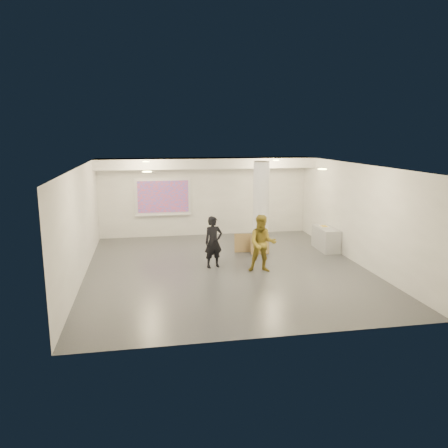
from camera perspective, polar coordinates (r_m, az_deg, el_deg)
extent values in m
cube|color=#37393E|center=(12.83, 0.32, -5.83)|extent=(8.00, 9.00, 0.01)
cube|color=silver|center=(12.27, 0.34, 7.66)|extent=(8.00, 9.00, 0.01)
cube|color=silver|center=(16.84, -2.51, 3.59)|extent=(8.00, 0.01, 3.00)
cube|color=silver|center=(8.20, 6.18, -5.07)|extent=(8.00, 0.01, 3.00)
cube|color=silver|center=(12.37, -18.19, 0.10)|extent=(0.01, 9.00, 3.00)
cube|color=silver|center=(13.76, 16.93, 1.29)|extent=(0.01, 9.00, 3.00)
cube|color=silver|center=(16.17, -2.28, 7.96)|extent=(8.00, 1.10, 0.36)
cylinder|color=#FFFA83|center=(14.55, -10.16, 8.02)|extent=(0.22, 0.22, 0.02)
cylinder|color=#FFFA83|center=(15.22, 6.81, 8.27)|extent=(0.22, 0.22, 0.02)
cylinder|color=#FFFA83|center=(10.56, -10.01, 6.74)|extent=(0.22, 0.22, 0.02)
cylinder|color=#FFFA83|center=(11.47, 12.72, 7.00)|extent=(0.22, 0.22, 0.02)
cylinder|color=white|center=(14.52, 4.84, 2.27)|extent=(0.52, 0.52, 3.00)
cube|color=white|center=(16.66, -7.96, 3.58)|extent=(2.10, 0.06, 1.40)
cube|color=blue|center=(16.61, -7.95, 3.56)|extent=(1.90, 0.01, 1.20)
cube|color=white|center=(16.71, -7.89, 1.17)|extent=(2.10, 0.08, 0.04)
cube|color=#9B9EA1|center=(15.20, 13.16, -1.87)|extent=(0.57, 1.32, 0.76)
cube|color=white|center=(15.24, 12.96, -0.32)|extent=(0.31, 0.38, 0.02)
cube|color=gold|center=(15.24, 12.94, -0.31)|extent=(0.20, 0.26, 0.03)
cube|color=olive|center=(14.30, 4.71, -2.66)|extent=(0.61, 0.15, 0.66)
cube|color=olive|center=(14.52, 2.48, -2.48)|extent=(0.58, 0.21, 0.62)
imported|color=black|center=(12.77, -1.39, -2.38)|extent=(0.63, 0.49, 1.52)
imported|color=olive|center=(12.38, 5.04, -2.57)|extent=(0.90, 0.77, 1.64)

